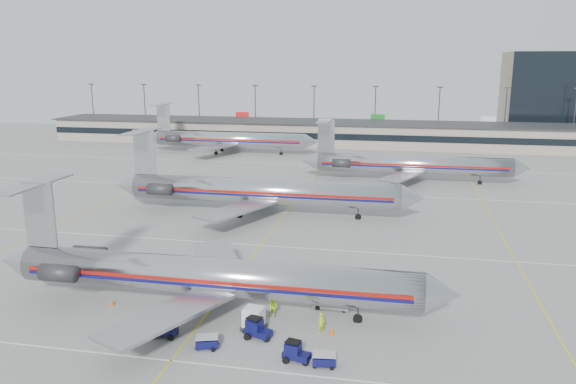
% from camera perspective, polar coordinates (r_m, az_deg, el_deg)
% --- Properties ---
extents(ground, '(260.00, 260.00, 0.00)m').
position_cam_1_polar(ground, '(60.81, -5.14, -8.37)').
color(ground, gray).
rests_on(ground, ground).
extents(apron_markings, '(160.00, 0.15, 0.02)m').
position_cam_1_polar(apron_markings, '(69.87, -2.82, -5.43)').
color(apron_markings, silver).
rests_on(apron_markings, ground).
extents(terminal, '(162.00, 17.00, 6.25)m').
position_cam_1_polar(terminal, '(154.22, 5.16, 5.99)').
color(terminal, gray).
rests_on(terminal, ground).
extents(light_mast_row, '(163.60, 0.40, 15.28)m').
position_cam_1_polar(light_mast_row, '(167.55, 5.73, 8.41)').
color(light_mast_row, '#38383D').
rests_on(light_mast_row, ground).
extents(distant_building, '(30.00, 20.00, 25.00)m').
position_cam_1_polar(distant_building, '(188.08, 25.67, 8.91)').
color(distant_building, tan).
rests_on(distant_building, ground).
extents(jet_foreground, '(43.43, 25.57, 11.37)m').
position_cam_1_polar(jet_foreground, '(52.03, -8.43, -8.37)').
color(jet_foreground, '#BBBBC0').
rests_on(jet_foreground, ground).
extents(jet_second_row, '(46.89, 27.61, 12.27)m').
position_cam_1_polar(jet_second_row, '(83.07, -3.18, 0.13)').
color(jet_second_row, '#BBBBC0').
rests_on(jet_second_row, ground).
extents(jet_third_row, '(42.26, 25.99, 11.55)m').
position_cam_1_polar(jet_third_row, '(108.11, 12.09, 2.79)').
color(jet_third_row, '#BBBBC0').
rests_on(jet_third_row, ground).
extents(jet_back_row, '(44.16, 27.16, 12.07)m').
position_cam_1_polar(jet_back_row, '(139.65, -6.27, 5.36)').
color(jet_back_row, '#BBBBC0').
rests_on(jet_back_row, ground).
extents(tug_left, '(2.23, 1.18, 1.79)m').
position_cam_1_polar(tug_left, '(48.75, -12.67, -13.29)').
color(tug_left, '#0B0C3D').
rests_on(tug_left, ground).
extents(tug_center, '(2.48, 1.83, 1.81)m').
position_cam_1_polar(tug_center, '(47.48, -3.22, -13.70)').
color(tug_center, '#0B0C3D').
rests_on(tug_center, ground).
extents(tug_right, '(2.24, 1.46, 1.68)m').
position_cam_1_polar(tug_right, '(44.17, 0.71, -15.96)').
color(tug_right, '#0B0C3D').
rests_on(tug_right, ground).
extents(cart_inner, '(2.05, 1.69, 1.00)m').
position_cam_1_polar(cart_inner, '(46.53, -8.22, -14.83)').
color(cart_inner, '#0B0C3D').
rests_on(cart_inner, ground).
extents(cart_outer, '(1.85, 1.36, 0.98)m').
position_cam_1_polar(cart_outer, '(43.82, 3.71, -16.61)').
color(cart_outer, '#0B0C3D').
rests_on(cart_outer, ground).
extents(uld_container, '(2.12, 1.86, 2.01)m').
position_cam_1_polar(uld_container, '(48.65, -3.50, -12.76)').
color(uld_container, '#2D2D30').
rests_on(uld_container, ground).
extents(belt_loader, '(3.92, 1.35, 2.06)m').
position_cam_1_polar(belt_loader, '(52.68, 4.51, -11.22)').
color(belt_loader, '#999999').
rests_on(belt_loader, ground).
extents(ramp_worker_near, '(0.80, 0.78, 1.85)m').
position_cam_1_polar(ramp_worker_near, '(48.13, 3.42, -13.18)').
color(ramp_worker_near, '#A9CB13').
rests_on(ramp_worker_near, ground).
extents(ramp_worker_far, '(1.00, 0.85, 1.80)m').
position_cam_1_polar(ramp_worker_far, '(50.90, -1.50, -11.66)').
color(ramp_worker_far, '#90D714').
rests_on(ramp_worker_far, ground).
extents(cone_right, '(0.56, 0.56, 0.63)m').
position_cam_1_polar(cone_right, '(48.28, 4.47, -13.92)').
color(cone_right, '#DD5207').
rests_on(cone_right, ground).
extents(cone_left, '(0.49, 0.49, 0.56)m').
position_cam_1_polar(cone_left, '(55.91, -17.46, -10.64)').
color(cone_left, '#DD5207').
rests_on(cone_left, ground).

